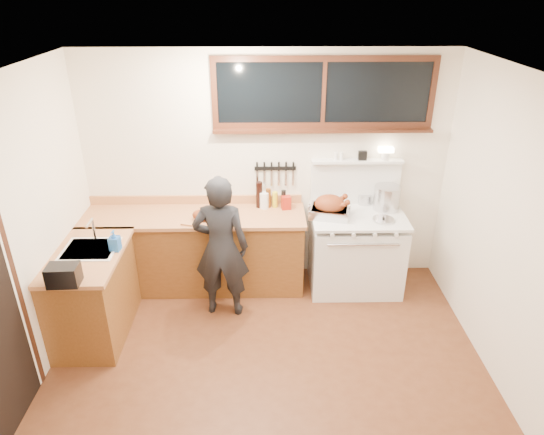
{
  "coord_description": "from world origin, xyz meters",
  "views": [
    {
      "loc": [
        -0.02,
        -3.31,
        3.2
      ],
      "look_at": [
        0.05,
        0.85,
        1.15
      ],
      "focal_mm": 32.0,
      "sensor_mm": 36.0,
      "label": 1
    }
  ],
  "objects_px": {
    "vintage_stove": "(355,249)",
    "roast_turkey": "(330,207)",
    "cutting_board": "(202,217)",
    "man": "(221,248)"
  },
  "relations": [
    {
      "from": "vintage_stove",
      "to": "roast_turkey",
      "type": "bearing_deg",
      "value": -175.75
    },
    {
      "from": "vintage_stove",
      "to": "cutting_board",
      "type": "xyz_separation_m",
      "value": [
        -1.68,
        -0.14,
        0.49
      ]
    },
    {
      "from": "man",
      "to": "vintage_stove",
      "type": "bearing_deg",
      "value": 17.8
    },
    {
      "from": "vintage_stove",
      "to": "roast_turkey",
      "type": "height_order",
      "value": "vintage_stove"
    },
    {
      "from": "man",
      "to": "roast_turkey",
      "type": "height_order",
      "value": "man"
    },
    {
      "from": "man",
      "to": "roast_turkey",
      "type": "bearing_deg",
      "value": 21.29
    },
    {
      "from": "roast_turkey",
      "to": "cutting_board",
      "type": "bearing_deg",
      "value": -175.11
    },
    {
      "from": "cutting_board",
      "to": "roast_turkey",
      "type": "distance_m",
      "value": 1.37
    },
    {
      "from": "cutting_board",
      "to": "man",
      "type": "bearing_deg",
      "value": -56.64
    },
    {
      "from": "cutting_board",
      "to": "roast_turkey",
      "type": "bearing_deg",
      "value": 4.89
    }
  ]
}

